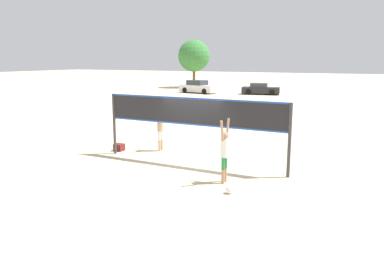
% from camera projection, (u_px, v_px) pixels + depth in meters
% --- Properties ---
extents(ground_plane, '(200.00, 200.00, 0.00)m').
position_uv_depth(ground_plane, '(192.00, 164.00, 14.33)').
color(ground_plane, beige).
extents(volleyball_net, '(7.41, 0.12, 2.55)m').
position_uv_depth(volleyball_net, '(192.00, 117.00, 14.00)').
color(volleyball_net, '#38383D').
rests_on(volleyball_net, ground_plane).
extents(player_spiker, '(0.28, 0.70, 2.09)m').
position_uv_depth(player_spiker, '(225.00, 150.00, 11.97)').
color(player_spiker, tan).
rests_on(player_spiker, ground_plane).
extents(player_blocker, '(0.28, 0.71, 2.18)m').
position_uv_depth(player_blocker, '(160.00, 125.00, 16.21)').
color(player_blocker, tan).
rests_on(player_blocker, ground_plane).
extents(volleyball, '(0.23, 0.23, 0.23)m').
position_uv_depth(volleyball, '(229.00, 190.00, 11.16)').
color(volleyball, white).
rests_on(volleyball, ground_plane).
extents(gear_bag, '(0.39, 0.36, 0.31)m').
position_uv_depth(gear_bag, '(119.00, 147.00, 16.38)').
color(gear_bag, maroon).
rests_on(gear_bag, ground_plane).
extents(parked_car_near, '(4.44, 2.49, 1.29)m').
position_uv_depth(parked_car_near, '(260.00, 89.00, 42.53)').
color(parked_car_near, '#232328').
rests_on(parked_car_near, ground_plane).
extents(parked_car_mid, '(5.01, 2.73, 1.51)m').
position_uv_depth(parked_car_mid, '(198.00, 87.00, 44.40)').
color(parked_car_mid, silver).
rests_on(parked_car_mid, ground_plane).
extents(tree_left_cluster, '(4.45, 4.45, 6.66)m').
position_uv_depth(tree_left_cluster, '(194.00, 56.00, 52.48)').
color(tree_left_cluster, brown).
rests_on(tree_left_cluster, ground_plane).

